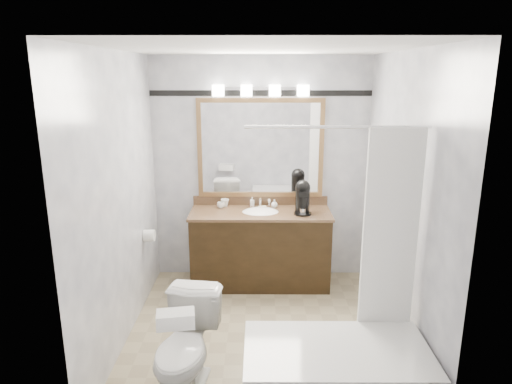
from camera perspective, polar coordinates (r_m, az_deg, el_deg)
room at (r=3.88m, az=0.63°, el=-1.26°), size 2.42×2.62×2.52m
vanity at (r=5.10m, az=0.54°, el=-6.83°), size 1.53×0.58×0.97m
mirror at (r=5.07m, az=0.56°, el=5.47°), size 1.40×0.04×1.10m
vanity_light_bar at (r=4.96m, az=0.58°, el=12.61°), size 1.02×0.14×0.12m
accent_stripe at (r=5.02m, az=0.58°, el=12.26°), size 2.40×0.01×0.06m
bathtub at (r=3.53m, az=10.31°, el=-20.77°), size 1.30×0.75×1.96m
tp_roll at (r=4.81m, az=-13.20°, el=-5.32°), size 0.11×0.12×0.12m
toilet at (r=3.54m, az=-8.79°, el=-18.82°), size 0.51×0.78×0.74m
tissue_box at (r=3.07m, az=-10.01°, el=-15.37°), size 0.26×0.17×0.10m
coffee_maker at (r=4.89m, az=5.85°, el=-0.54°), size 0.19×0.24×0.36m
cup_left at (r=5.10m, az=-4.42°, el=-1.63°), size 0.10×0.10×0.07m
cup_right at (r=5.15m, az=-3.91°, el=-1.35°), size 0.12×0.12×0.09m
soap_bottle_a at (r=5.15m, az=-0.48°, el=-1.22°), size 0.05×0.05×0.10m
soap_bottle_b at (r=5.11m, az=2.31°, el=-1.44°), size 0.09×0.09×0.09m
soap_bar at (r=5.07m, az=0.80°, el=-1.92°), size 0.09×0.07×0.03m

